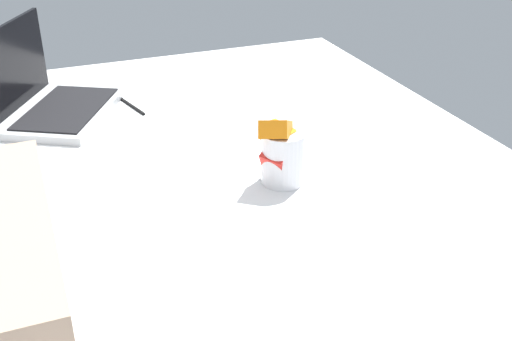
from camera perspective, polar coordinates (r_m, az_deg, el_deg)
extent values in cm
cube|color=white|center=(129.45, -4.06, -5.85)|extent=(180.00, 140.00, 18.00)
cube|color=#B7BABC|center=(167.40, -17.15, 5.05)|extent=(40.03, 36.21, 2.00)
cube|color=black|center=(166.34, -16.73, 5.41)|extent=(33.61, 29.02, 0.40)
cube|color=black|center=(168.38, -21.15, 8.73)|extent=(29.27, 17.02, 21.00)
cylinder|color=silver|center=(127.51, 2.46, 1.21)|extent=(9.00, 9.00, 11.00)
cube|color=red|center=(128.49, 2.29, 0.21)|extent=(5.41, 4.64, 5.30)
cube|color=orange|center=(127.92, 1.83, 0.97)|extent=(7.48, 7.17, 6.47)
cube|color=red|center=(126.25, 1.89, 1.46)|extent=(7.70, 7.94, 5.55)
cube|color=yellow|center=(126.29, 2.27, 2.35)|extent=(7.16, 6.50, 5.18)
cube|color=orange|center=(126.39, 2.01, 3.25)|extent=(7.73, 7.48, 5.28)
cube|color=orange|center=(124.31, 1.78, 3.69)|extent=(8.95, 8.51, 6.32)
cube|color=black|center=(170.17, -11.39, 5.89)|extent=(16.57, 4.99, 0.60)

